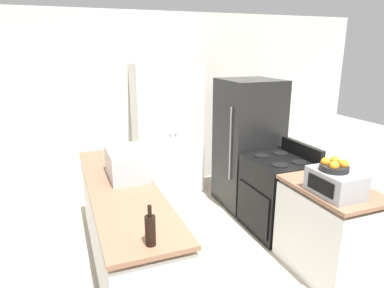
% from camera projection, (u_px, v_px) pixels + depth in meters
% --- Properties ---
extents(wall_back, '(7.00, 0.06, 2.60)m').
position_uv_depth(wall_back, '(156.00, 103.00, 5.14)').
color(wall_back, silver).
rests_on(wall_back, ground_plane).
extents(counter_left, '(0.60, 2.40, 0.88)m').
position_uv_depth(counter_left, '(124.00, 229.00, 3.29)').
color(counter_left, silver).
rests_on(counter_left, ground_plane).
extents(counter_right, '(0.60, 0.90, 0.88)m').
position_uv_depth(counter_right, '(327.00, 231.00, 3.24)').
color(counter_right, silver).
rests_on(counter_right, ground_plane).
extents(pantry_cabinet, '(0.96, 0.54, 1.90)m').
position_uv_depth(pantry_cabinet, '(167.00, 129.00, 4.99)').
color(pantry_cabinet, white).
rests_on(pantry_cabinet, ground_plane).
extents(stove, '(0.66, 0.73, 1.04)m').
position_uv_depth(stove, '(277.00, 194.00, 3.99)').
color(stove, black).
rests_on(stove, ground_plane).
extents(refrigerator, '(0.74, 0.75, 1.71)m').
position_uv_depth(refrigerator, '(248.00, 144.00, 4.59)').
color(refrigerator, black).
rests_on(refrigerator, ground_plane).
extents(microwave, '(0.36, 0.51, 0.28)m').
position_uv_depth(microwave, '(127.00, 163.00, 3.32)').
color(microwave, '#B2B2B7').
rests_on(microwave, counter_left).
extents(wine_bottle, '(0.07, 0.07, 0.28)m').
position_uv_depth(wine_bottle, '(150.00, 230.00, 2.17)').
color(wine_bottle, black).
rests_on(wine_bottle, counter_left).
extents(toaster_oven, '(0.33, 0.43, 0.22)m').
position_uv_depth(toaster_oven, '(335.00, 183.00, 2.92)').
color(toaster_oven, '#939399').
rests_on(toaster_oven, counter_right).
extents(fruit_bowl, '(0.24, 0.24, 0.11)m').
position_uv_depth(fruit_bowl, '(334.00, 166.00, 2.89)').
color(fruit_bowl, black).
rests_on(fruit_bowl, toaster_oven).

